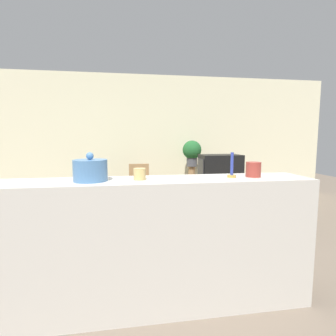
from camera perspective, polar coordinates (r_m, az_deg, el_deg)
name	(u,v)px	position (r m, az deg, el deg)	size (l,w,h in m)	color
ground_plane	(143,280)	(2.74, -5.50, -23.12)	(14.00, 14.00, 0.00)	#756656
wall_back	(132,138)	(5.80, -7.84, 6.52)	(9.00, 0.06, 2.70)	beige
couch	(106,213)	(3.97, -13.41, -9.50)	(0.96, 1.80, 0.76)	#476B3D
tv_stand	(220,199)	(4.81, 11.17, -6.60)	(0.72, 0.53, 0.53)	#9E754C
television	(220,170)	(4.72, 11.24, -0.34)	(0.72, 0.44, 0.53)	black
wooden_chair	(139,183)	(5.16, -6.24, -3.33)	(0.44, 0.44, 0.84)	#9E754C
plant_stand	(192,184)	(5.65, 5.16, -3.39)	(0.14, 0.14, 0.75)	#9E754C
potted_plant	(192,151)	(5.57, 5.24, 3.63)	(0.40, 0.40, 0.55)	#4C4C51
foreground_counter	(145,245)	(2.15, -4.95, -16.32)	(2.63, 0.44, 1.04)	beige
decorative_bowl	(90,170)	(2.01, -16.54, -0.45)	(0.25, 0.25, 0.21)	#4C7AAD
candle_jar	(140,174)	(2.00, -6.21, -1.31)	(0.09, 0.09, 0.09)	tan
candlestick	(232,170)	(2.16, 13.72, -0.37)	(0.07, 0.07, 0.20)	#B7933D
coffee_tin	(253,170)	(2.24, 18.08, -0.32)	(0.12, 0.12, 0.12)	#99382D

